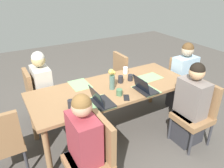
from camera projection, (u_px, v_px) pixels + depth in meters
The scene contains 25 objects.
ground_plane at pixel (112, 130), 3.38m from camera, with size 10.00×10.00×0.00m, color #4C4742.
dining_table at pixel (112, 92), 3.08m from camera, with size 2.28×0.92×0.75m.
chair_far_left_near at pixel (38, 94), 3.38m from camera, with size 0.44×0.44×0.90m.
person_far_left_near at pixel (44, 93), 3.36m from camera, with size 0.36×0.40×1.19m.
chair_near_left_mid at pixel (197, 111), 2.96m from camera, with size 0.44×0.44×0.90m.
person_near_left_mid at pixel (190, 109), 2.96m from camera, with size 0.36×0.40×1.19m.
chair_near_left_far at pixel (94, 154), 2.24m from camera, with size 0.44×0.44×0.90m.
person_near_left_far at pixel (85, 151), 2.24m from camera, with size 0.36×0.40×1.19m.
chair_head_right_right_near at pixel (182, 79), 3.86m from camera, with size 0.44×0.44×0.90m.
person_head_right_right_near at pixel (183, 80), 3.77m from camera, with size 0.40×0.36×1.19m.
chair_far_right_mid at pixel (125, 74), 4.10m from camera, with size 0.44×0.44×0.90m.
chair_head_left_right_far at pixel (2, 141), 2.42m from camera, with size 0.44×0.44×0.90m.
flower_vase at pixel (112, 78), 2.93m from camera, with size 0.11×0.09×0.29m.
placemat_far_left_near at pixel (80, 85), 3.12m from camera, with size 0.36×0.26×0.00m, color #7FAD70.
placemat_near_left_mid at pixel (146, 90), 2.98m from camera, with size 0.36×0.26×0.00m, color #7FAD70.
placemat_near_left_far at pixel (100, 103), 2.67m from camera, with size 0.36×0.26×0.00m, color #7FAD70.
placemat_head_right_right_near at pixel (149, 77), 3.34m from camera, with size 0.36×0.26×0.00m, color #7FAD70.
laptop_near_left_far at pixel (101, 101), 2.63m from camera, with size 0.22×0.32×0.21m.
laptop_near_left_mid at pixel (144, 88), 2.93m from camera, with size 0.22×0.32×0.21m.
coffee_mug_near_left at pixel (119, 92), 2.83m from camera, with size 0.08×0.08×0.08m, color #47704C.
coffee_mug_near_right at pixel (121, 79), 3.16m from camera, with size 0.07×0.07×0.11m, color #232328.
coffee_mug_centre_left at pixel (71, 104), 2.55m from camera, with size 0.08×0.08×0.10m, color #232328.
coffee_mug_centre_right at pixel (125, 70), 3.46m from camera, with size 0.07×0.07×0.11m, color white.
coffee_mug_far_left at pixel (130, 78), 3.23m from camera, with size 0.08×0.08×0.09m, color #232328.
phone_black at pixel (126, 98), 2.78m from camera, with size 0.15×0.07×0.01m, color black.
Camera 1 is at (-1.35, -2.35, 2.15)m, focal length 34.89 mm.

